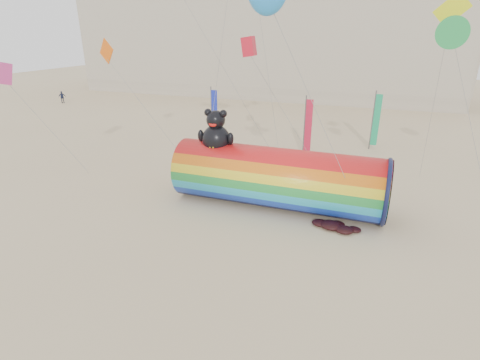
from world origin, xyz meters
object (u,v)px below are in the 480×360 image
(hotel_building, at_px, (262,28))
(windsock_assembly, at_px, (277,177))
(kite_handler, at_px, (327,199))
(fabric_bundle, at_px, (335,226))

(hotel_building, relative_size, windsock_assembly, 4.86)
(kite_handler, bearing_deg, windsock_assembly, -34.28)
(hotel_building, relative_size, kite_handler, 31.88)
(hotel_building, height_order, kite_handler, hotel_building)
(hotel_building, xyz_separation_m, fabric_bundle, (17.69, -43.74, -10.14))
(fabric_bundle, bearing_deg, kite_handler, 114.42)
(hotel_building, distance_m, kite_handler, 46.38)
(hotel_building, bearing_deg, fabric_bundle, -67.98)
(windsock_assembly, relative_size, kite_handler, 6.56)
(windsock_assembly, bearing_deg, fabric_bundle, -25.14)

